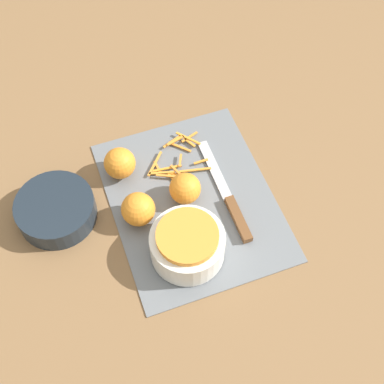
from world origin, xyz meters
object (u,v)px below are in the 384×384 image
(knife, at_px, (232,207))
(orange_left, at_px, (138,209))
(bowl_dark, at_px, (56,210))
(orange_right, at_px, (185,188))
(bowl_speckled, at_px, (187,244))
(orange_back, at_px, (120,163))

(knife, xyz_separation_m, orange_left, (0.05, 0.20, 0.03))
(bowl_dark, distance_m, orange_right, 0.28)
(bowl_speckled, xyz_separation_m, orange_left, (0.11, 0.07, -0.00))
(knife, distance_m, orange_back, 0.27)
(bowl_speckled, distance_m, knife, 0.15)
(orange_back, bearing_deg, bowl_speckled, -163.11)
(orange_back, bearing_deg, orange_left, -178.27)
(bowl_dark, xyz_separation_m, orange_right, (-0.05, -0.27, 0.01))
(knife, relative_size, orange_left, 3.86)
(orange_left, xyz_separation_m, orange_right, (0.02, -0.11, -0.00))
(orange_right, height_order, orange_back, orange_back)
(bowl_speckled, xyz_separation_m, orange_back, (0.24, 0.07, -0.00))
(knife, bearing_deg, orange_right, 54.68)
(orange_right, bearing_deg, bowl_dark, 79.23)
(bowl_dark, distance_m, orange_left, 0.18)
(bowl_dark, bearing_deg, bowl_speckled, -127.90)
(orange_right, bearing_deg, bowl_speckled, 162.49)
(orange_back, bearing_deg, bowl_dark, 110.50)
(orange_left, bearing_deg, orange_back, 1.73)
(bowl_dark, relative_size, orange_left, 2.33)
(knife, bearing_deg, orange_back, 49.41)
(orange_left, xyz_separation_m, orange_back, (0.13, 0.00, -0.00))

